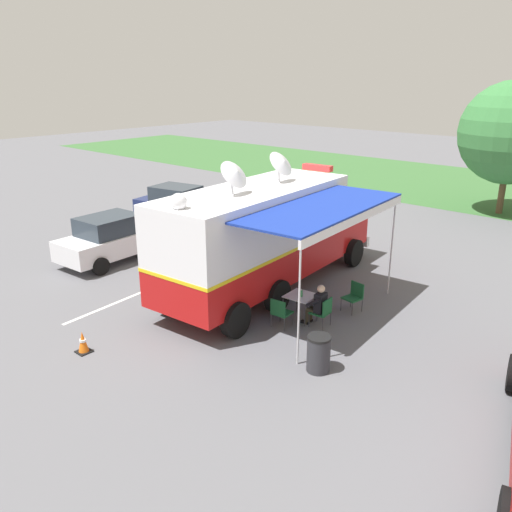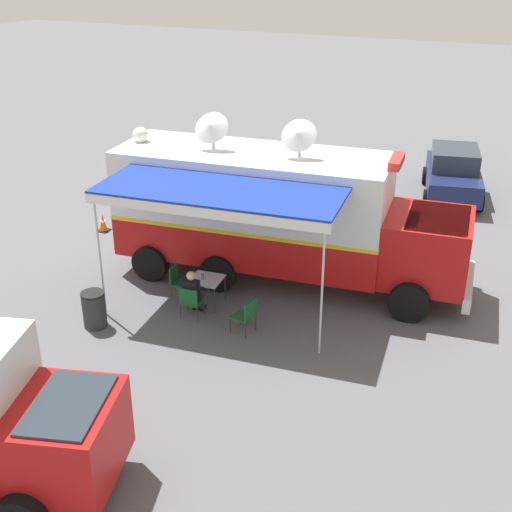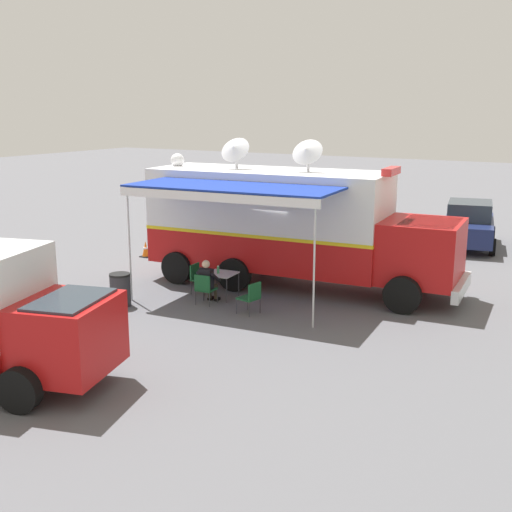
# 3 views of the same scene
# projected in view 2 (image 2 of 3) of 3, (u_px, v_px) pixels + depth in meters

# --- Properties ---
(ground_plane) EXTENTS (100.00, 100.00, 0.00)m
(ground_plane) POSITION_uv_depth(u_px,v_px,m) (252.00, 273.00, 18.85)
(ground_plane) COLOR #5B5B60
(lot_stripe) EXTENTS (0.54, 4.79, 0.01)m
(lot_stripe) POSITION_uv_depth(u_px,v_px,m) (210.00, 222.00, 22.25)
(lot_stripe) COLOR silver
(lot_stripe) RESTS_ON ground
(command_truck) EXTENTS (5.51, 9.67, 4.53)m
(command_truck) POSITION_uv_depth(u_px,v_px,m) (279.00, 212.00, 17.77)
(command_truck) COLOR #B71414
(command_truck) RESTS_ON ground
(folding_table) EXTENTS (0.87, 0.87, 0.73)m
(folding_table) POSITION_uv_depth(u_px,v_px,m) (206.00, 281.00, 16.95)
(folding_table) COLOR silver
(folding_table) RESTS_ON ground
(water_bottle) EXTENTS (0.07, 0.07, 0.22)m
(water_bottle) POSITION_uv_depth(u_px,v_px,m) (203.00, 276.00, 16.85)
(water_bottle) COLOR #3F9959
(water_bottle) RESTS_ON folding_table
(folding_chair_at_table) EXTENTS (0.52, 0.52, 0.87)m
(folding_chair_at_table) POSITION_uv_depth(u_px,v_px,m) (190.00, 300.00, 16.36)
(folding_chair_at_table) COLOR #19562D
(folding_chair_at_table) RESTS_ON ground
(folding_chair_beside_table) EXTENTS (0.52, 0.52, 0.87)m
(folding_chair_beside_table) POSITION_uv_depth(u_px,v_px,m) (178.00, 279.00, 17.38)
(folding_chair_beside_table) COLOR #19562D
(folding_chair_beside_table) RESTS_ON ground
(folding_chair_spare_by_truck) EXTENTS (0.56, 0.56, 0.87)m
(folding_chair_spare_by_truck) POSITION_uv_depth(u_px,v_px,m) (246.00, 314.00, 15.76)
(folding_chair_spare_by_truck) COLOR #19562D
(folding_chair_spare_by_truck) RESTS_ON ground
(seated_responder) EXTENTS (0.69, 0.59, 1.25)m
(seated_responder) POSITION_uv_depth(u_px,v_px,m) (193.00, 292.00, 16.46)
(seated_responder) COLOR black
(seated_responder) RESTS_ON ground
(trash_bin) EXTENTS (0.57, 0.57, 0.91)m
(trash_bin) POSITION_uv_depth(u_px,v_px,m) (94.00, 309.00, 16.07)
(trash_bin) COLOR #2D2D33
(trash_bin) RESTS_ON ground
(traffic_cone) EXTENTS (0.36, 0.36, 0.58)m
(traffic_cone) POSITION_uv_depth(u_px,v_px,m) (103.00, 223.00, 21.45)
(traffic_cone) COLOR black
(traffic_cone) RESTS_ON ground
(car_behind_truck) EXTENTS (2.24, 4.31, 1.76)m
(car_behind_truck) POSITION_uv_depth(u_px,v_px,m) (296.00, 173.00, 24.07)
(car_behind_truck) COLOR silver
(car_behind_truck) RESTS_ON ground
(car_far_corner) EXTENTS (4.47, 2.61, 1.76)m
(car_far_corner) POSITION_uv_depth(u_px,v_px,m) (453.00, 173.00, 24.11)
(car_far_corner) COLOR navy
(car_far_corner) RESTS_ON ground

